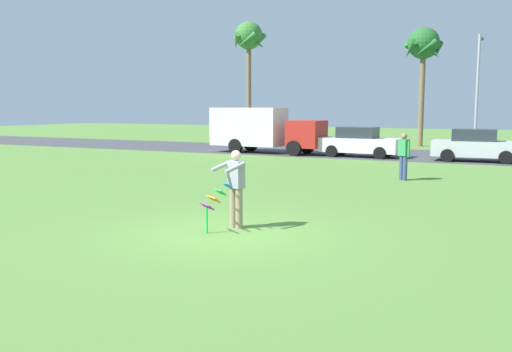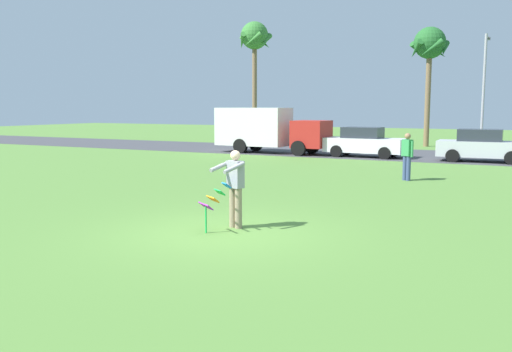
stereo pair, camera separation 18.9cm
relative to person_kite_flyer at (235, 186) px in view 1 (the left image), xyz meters
The scene contains 11 objects.
ground_plane 1.09m from the person_kite_flyer, 92.31° to the right, with size 120.00×120.00×0.00m, color #568438.
road_strip 20.74m from the person_kite_flyer, 90.06° to the left, with size 120.00×8.00×0.01m, color #424247.
person_kite_flyer is the anchor object (origin of this frame).
kite_held 0.67m from the person_kite_flyer, 109.63° to the right, with size 0.66×0.73×1.06m.
parked_truck_red_cab 20.05m from the person_kite_flyer, 113.97° to the left, with size 6.77×2.30×2.62m.
parked_car_white 18.46m from the person_kite_flyer, 97.11° to the left, with size 4.25×1.94×1.60m.
parked_car_silver 18.66m from the person_kite_flyer, 78.96° to the left, with size 4.24×1.91×1.60m.
palm_tree_left_near 31.63m from the person_kite_flyer, 116.28° to the left, with size 2.58×2.71×9.13m.
palm_tree_right_near 28.56m from the person_kite_flyer, 91.53° to the left, with size 2.58×2.71×7.94m.
streetlight_pole 26.06m from the person_kite_flyer, 83.54° to the left, with size 0.24×1.65×7.00m.
person_walker_near 9.93m from the person_kite_flyer, 79.97° to the left, with size 0.49×0.38×1.73m.
Camera 1 is at (5.70, -10.04, 2.68)m, focal length 38.58 mm.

